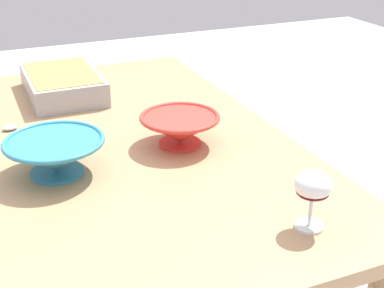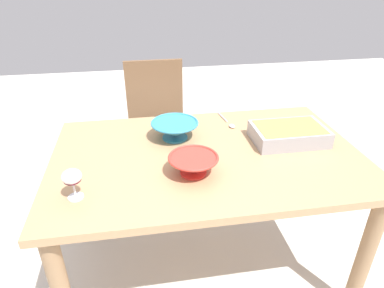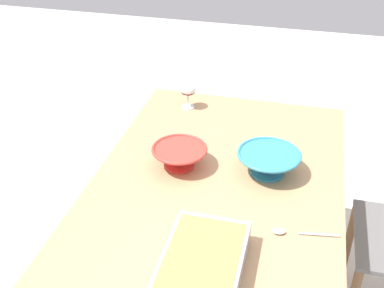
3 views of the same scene
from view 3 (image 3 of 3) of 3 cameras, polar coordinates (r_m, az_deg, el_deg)
The scene contains 6 objects.
dining_table at distance 1.86m, azimuth 2.66°, elevation -7.61°, with size 1.46×0.93×0.74m.
wine_glass at distance 2.27m, azimuth -0.48°, elevation 6.34°, with size 0.08×0.08×0.13m.
casserole_dish at distance 1.44m, azimuth 1.20°, elevation -14.04°, with size 0.36×0.23×0.08m.
mixing_bowl at distance 1.85m, azimuth 9.00°, elevation -2.10°, with size 0.24×0.24×0.09m.
small_bowl at distance 1.87m, azimuth -1.47°, elevation -1.41°, with size 0.22×0.22×0.09m.
serving_spoon at distance 1.63m, azimuth 11.64°, elevation -10.15°, with size 0.05×0.22×0.01m.
Camera 3 is at (-1.40, -0.27, 1.83)m, focal length 45.19 mm.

